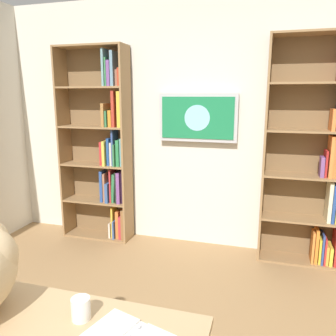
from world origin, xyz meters
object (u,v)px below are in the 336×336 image
Objects in this scene: wall_mounted_tv at (198,118)px; coffee_mug at (81,309)px; bookshelf_right at (104,149)px; bookshelf_left at (316,159)px.

wall_mounted_tv is 8.77× the size of coffee_mug.
bookshelf_right is 22.91× the size of coffee_mug.
coffee_mug is (1.18, 2.38, -0.28)m from bookshelf_left.
bookshelf_right is at bearing 4.53° from wall_mounted_tv.
coffee_mug is at bearing 90.22° from wall_mounted_tv.
coffee_mug is at bearing 114.29° from bookshelf_right.
bookshelf_left is at bearing 176.04° from wall_mounted_tv.
bookshelf_right reaches higher than wall_mounted_tv.
bookshelf_right is at bearing -65.71° from coffee_mug.
bookshelf_left is 2.67m from coffee_mug.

